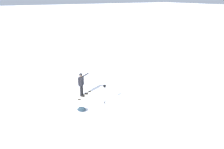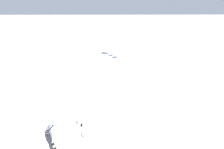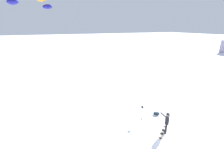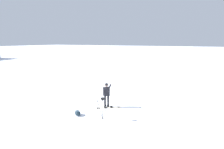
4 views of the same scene
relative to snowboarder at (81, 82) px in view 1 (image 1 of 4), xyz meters
name	(u,v)px [view 1 (image 1 of 4)]	position (x,y,z in m)	size (l,w,h in m)	color
ground_plane	(87,94)	(0.11, -0.45, -1.05)	(300.00, 300.00, 0.00)	white
snowboarder	(81,82)	(0.00, 0.00, 0.00)	(0.54, 0.74, 1.74)	black
snowboard	(85,95)	(-0.09, -0.18, -1.02)	(1.15, 1.54, 0.10)	beige
gear_bag_large	(82,109)	(-2.08, 0.90, -0.90)	(0.59, 0.63, 0.27)	#192833
camera_tripod	(105,91)	(-1.94, -0.81, -0.08)	(0.66, 0.63, 1.36)	#262628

